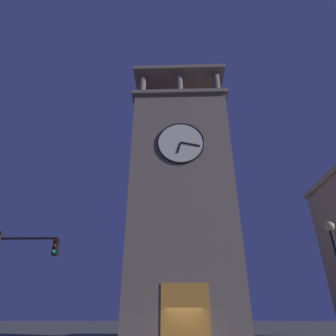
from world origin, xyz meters
TOP-DOWN VIEW (x-y plane):
  - clocktower at (-0.05, -5.02)m, footprint 9.26×8.90m
  - traffic_signal_near at (7.83, 6.84)m, footprint 2.92×0.41m

SIDE VIEW (x-z plane):
  - traffic_signal_near at x=7.83m, z-range 0.92..6.52m
  - clocktower at x=-0.05m, z-range -2.58..24.60m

